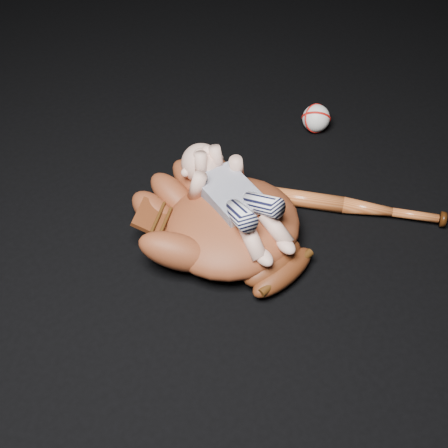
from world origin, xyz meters
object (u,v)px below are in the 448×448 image
Objects in this scene: baseball_bat at (353,206)px; baseball_glove at (232,221)px; baseball at (316,118)px; newborn_baby at (238,199)px.

baseball_glove is at bearing 161.72° from baseball_bat.
baseball_bat is at bearing -116.49° from baseball.
baseball is at bearing 63.51° from baseball_bat.
newborn_baby is (0.02, 0.01, 0.05)m from baseball_glove.
newborn_baby is at bearing 12.07° from baseball_glove.
newborn_baby is at bearing 159.29° from baseball_bat.
baseball_glove is 0.06m from newborn_baby.
baseball_glove is 1.26× the size of newborn_baby.
baseball_glove is 0.48m from baseball.
baseball_bat is at bearing -17.72° from newborn_baby.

